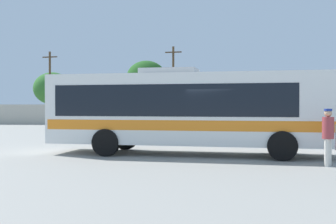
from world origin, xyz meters
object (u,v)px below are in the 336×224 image
at_px(utility_pole_far, 173,84).
at_px(roadside_tree_midleft, 146,78).
at_px(attendant_by_bus_door, 328,134).
at_px(roadside_tree_left, 53,88).
at_px(parked_car_second_silver, 181,118).
at_px(coach_bus_white_orange, 187,108).
at_px(parked_car_leftmost_maroon, 120,118).
at_px(utility_pole_near, 50,86).

relative_size(utility_pole_far, roadside_tree_midleft, 1.22).
xyz_separation_m(attendant_by_bus_door, roadside_tree_left, (-21.45, 32.68, 2.89)).
distance_m(roadside_tree_left, roadside_tree_midleft, 11.29).
bearing_deg(parked_car_second_silver, attendant_by_bus_door, -75.39).
height_order(coach_bus_white_orange, parked_car_second_silver, coach_bus_white_orange).
bearing_deg(utility_pole_far, roadside_tree_left, 172.50).
bearing_deg(coach_bus_white_orange, roadside_tree_left, 119.46).
bearing_deg(parked_car_second_silver, parked_car_leftmost_maroon, 178.01).
relative_size(coach_bus_white_orange, attendant_by_bus_door, 6.22).
relative_size(parked_car_second_silver, utility_pole_far, 0.51).
height_order(parked_car_leftmost_maroon, utility_pole_near, utility_pole_near).
xyz_separation_m(coach_bus_white_orange, utility_pole_near, (-16.70, 28.61, 2.36)).
height_order(coach_bus_white_orange, utility_pole_far, utility_pole_far).
xyz_separation_m(parked_car_second_silver, roadside_tree_left, (-15.25, 8.87, 3.12)).
relative_size(parked_car_leftmost_maroon, roadside_tree_midleft, 0.65).
bearing_deg(attendant_by_bus_door, parked_car_second_silver, 104.61).
xyz_separation_m(coach_bus_white_orange, attendant_by_bus_door, (4.58, -2.82, -0.77)).
bearing_deg(roadside_tree_left, utility_pole_far, -7.50).
bearing_deg(roadside_tree_left, attendant_by_bus_door, -56.72).
bearing_deg(parked_car_second_silver, utility_pole_near, 153.18).
distance_m(coach_bus_white_orange, parked_car_leftmost_maroon, 22.39).
xyz_separation_m(coach_bus_white_orange, parked_car_leftmost_maroon, (-7.19, 21.18, -1.04)).
bearing_deg(roadside_tree_left, parked_car_leftmost_maroon, -41.90).
xyz_separation_m(coach_bus_white_orange, parked_car_second_silver, (-1.62, 20.99, -1.01)).
relative_size(utility_pole_near, roadside_tree_midleft, 1.17).
xyz_separation_m(parked_car_second_silver, utility_pole_near, (-15.08, 7.62, 3.37)).
relative_size(utility_pole_far, roadside_tree_left, 1.43).
distance_m(parked_car_leftmost_maroon, parked_car_second_silver, 5.58).
height_order(parked_car_second_silver, roadside_tree_left, roadside_tree_left).
bearing_deg(parked_car_second_silver, utility_pole_far, 100.07).
relative_size(parked_car_leftmost_maroon, utility_pole_far, 0.54).
relative_size(attendant_by_bus_door, utility_pole_far, 0.22).
relative_size(attendant_by_bus_door, utility_pole_near, 0.23).
distance_m(utility_pole_near, roadside_tree_left, 1.28).
height_order(coach_bus_white_orange, utility_pole_near, utility_pole_near).
height_order(utility_pole_near, roadside_tree_left, utility_pole_near).
bearing_deg(utility_pole_near, attendant_by_bus_door, -55.89).
relative_size(roadside_tree_left, roadside_tree_midleft, 0.85).
bearing_deg(coach_bus_white_orange, utility_pole_far, 95.85).
distance_m(attendant_by_bus_door, utility_pole_near, 38.09).
relative_size(parked_car_leftmost_maroon, utility_pole_near, 0.56).
relative_size(coach_bus_white_orange, utility_pole_far, 1.37).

